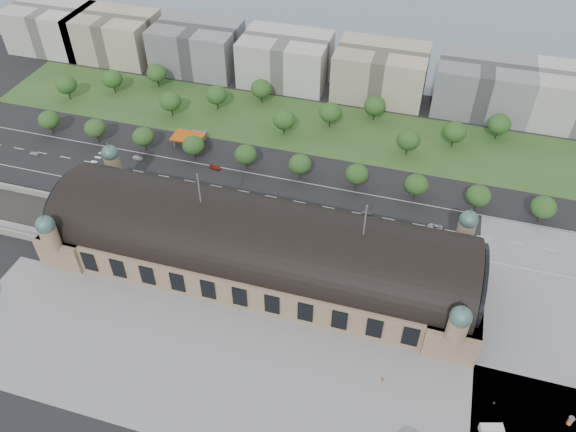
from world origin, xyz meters
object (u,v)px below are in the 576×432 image
(parked_car_4, at_px, (154,195))
(pedestrian_2, at_px, (494,403))
(parked_car_0, at_px, (95,186))
(traffic_car_5, at_px, (366,214))
(traffic_car_6, at_px, (435,227))
(pedestrian_0, at_px, (382,381))
(traffic_car_3, at_px, (215,168))
(parked_car_5, at_px, (178,206))
(parked_car_1, at_px, (143,194))
(traffic_car_2, at_px, (156,187))
(petrol_station, at_px, (193,137))
(traffic_car_4, at_px, (314,216))
(traffic_car_0, at_px, (34,153))
(parked_car_6, at_px, (227,216))
(bus_west, at_px, (288,207))
(van_east, at_px, (490,430))
(bus_mid, at_px, (298,209))
(advertising_column, at_px, (570,421))
(parked_car_3, at_px, (151,194))
(bus_east, at_px, (342,217))
(parked_car_2, at_px, (179,206))

(parked_car_4, xyz_separation_m, pedestrian_2, (135.25, -56.92, 0.12))
(parked_car_0, bearing_deg, traffic_car_5, 65.40)
(traffic_car_6, relative_size, pedestrian_0, 3.46)
(traffic_car_3, relative_size, parked_car_0, 1.08)
(parked_car_5, bearing_deg, parked_car_1, -136.02)
(traffic_car_6, bearing_deg, traffic_car_3, -93.58)
(traffic_car_2, xyz_separation_m, parked_car_4, (1.45, -4.77, -0.04))
(petrol_station, xyz_separation_m, traffic_car_4, (66.03, -34.85, -2.18))
(traffic_car_2, bearing_deg, traffic_car_0, -94.22)
(traffic_car_6, relative_size, parked_car_6, 1.19)
(traffic_car_2, height_order, parked_car_6, parked_car_6)
(traffic_car_6, height_order, parked_car_6, traffic_car_6)
(traffic_car_3, height_order, bus_west, bus_west)
(traffic_car_3, xyz_separation_m, van_east, (116.92, -89.93, 0.56))
(traffic_car_5, relative_size, bus_mid, 0.37)
(bus_west, bearing_deg, bus_mid, -89.28)
(bus_mid, bearing_deg, parked_car_5, 101.11)
(advertising_column, bearing_deg, parked_car_3, 159.94)
(parked_car_3, bearing_deg, parked_car_1, -113.56)
(traffic_car_5, relative_size, bus_west, 0.32)
(bus_east, relative_size, pedestrian_2, 8.00)
(petrol_station, distance_m, pedestrian_2, 166.36)
(parked_car_1, relative_size, parked_car_4, 1.21)
(parked_car_3, distance_m, bus_west, 56.84)
(parked_car_6, bearing_deg, pedestrian_0, 18.14)
(petrol_station, relative_size, van_east, 2.08)
(traffic_car_0, relative_size, van_east, 0.63)
(parked_car_1, distance_m, pedestrian_2, 150.55)
(parked_car_5, bearing_deg, parked_car_3, -140.69)
(bus_mid, bearing_deg, parked_car_0, 93.77)
(traffic_car_2, distance_m, traffic_car_5, 87.35)
(traffic_car_4, distance_m, pedestrian_2, 92.97)
(parked_car_1, bearing_deg, parked_car_3, 76.32)
(pedestrian_2, bearing_deg, traffic_car_5, 36.08)
(bus_west, distance_m, pedestrian_0, 81.75)
(traffic_car_4, relative_size, parked_car_4, 1.17)
(traffic_car_3, distance_m, parked_car_3, 30.32)
(bus_mid, height_order, pedestrian_2, bus_mid)
(parked_car_0, height_order, pedestrian_2, parked_car_0)
(parked_car_4, distance_m, parked_car_5, 13.30)
(parked_car_2, bearing_deg, advertising_column, 37.92)
(parked_car_3, height_order, parked_car_6, parked_car_3)
(petrol_station, xyz_separation_m, traffic_car_3, (17.00, -16.29, -2.21))
(traffic_car_5, xyz_separation_m, parked_car_6, (-52.07, -16.98, 0.07))
(traffic_car_4, bearing_deg, advertising_column, 53.17)
(parked_car_2, bearing_deg, traffic_car_5, 71.58)
(traffic_car_5, bearing_deg, pedestrian_0, -173.30)
(parked_car_2, distance_m, parked_car_6, 20.45)
(traffic_car_2, distance_m, parked_car_3, 4.78)
(traffic_car_2, xyz_separation_m, pedestrian_0, (104.88, -63.73, 0.17))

